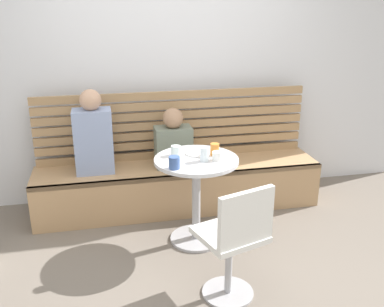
{
  "coord_description": "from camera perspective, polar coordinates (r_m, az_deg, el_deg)",
  "views": [
    {
      "loc": [
        -0.68,
        -2.62,
        1.96
      ],
      "look_at": [
        0.02,
        0.66,
        0.75
      ],
      "focal_mm": 40.86,
      "sensor_mm": 36.0,
      "label": 1
    }
  ],
  "objects": [
    {
      "name": "white_chair",
      "position": [
        2.92,
        5.65,
        -11.1
      ],
      "size": [
        0.5,
        0.5,
        0.85
      ],
      "color": "#ADADB2",
      "rests_on": "ground"
    },
    {
      "name": "ground",
      "position": [
        3.34,
        2.18,
        -16.08
      ],
      "size": [
        8.0,
        8.0,
        0.0
      ],
      "primitive_type": "plane",
      "color": "#70665B"
    },
    {
      "name": "person_child_left",
      "position": [
        4.08,
        -2.46,
        1.6
      ],
      "size": [
        0.34,
        0.22,
        0.56
      ],
      "color": "slate",
      "rests_on": "booth_bench"
    },
    {
      "name": "booth_backrest",
      "position": [
        4.28,
        -2.39,
        3.8
      ],
      "size": [
        2.65,
        0.04,
        0.67
      ],
      "color": "#A68157",
      "rests_on": "booth_bench"
    },
    {
      "name": "cup_glass_short",
      "position": [
        3.54,
        -2.12,
        0.38
      ],
      "size": [
        0.08,
        0.08,
        0.08
      ],
      "primitive_type": "cylinder",
      "color": "silver",
      "rests_on": "cafe_table"
    },
    {
      "name": "cup_mug_blue",
      "position": [
        3.27,
        -2.32,
        -1.2
      ],
      "size": [
        0.08,
        0.08,
        0.09
      ],
      "primitive_type": "cylinder",
      "color": "#3D5B9E",
      "rests_on": "cafe_table"
    },
    {
      "name": "cafe_table",
      "position": [
        3.57,
        0.56,
        -3.98
      ],
      "size": [
        0.68,
        0.68,
        0.74
      ],
      "color": "#ADADB2",
      "rests_on": "ground"
    },
    {
      "name": "person_adult",
      "position": [
        4.01,
        -12.77,
        2.26
      ],
      "size": [
        0.34,
        0.22,
        0.77
      ],
      "color": "#8C9EC6",
      "rests_on": "booth_bench"
    },
    {
      "name": "booth_bench",
      "position": [
        4.25,
        -1.73,
        -4.32
      ],
      "size": [
        2.7,
        0.52,
        0.44
      ],
      "color": "tan",
      "rests_on": "ground"
    },
    {
      "name": "cup_ceramic_white",
      "position": [
        3.44,
        3.31,
        -0.32
      ],
      "size": [
        0.08,
        0.08,
        0.07
      ],
      "primitive_type": "cylinder",
      "color": "white",
      "rests_on": "cafe_table"
    },
    {
      "name": "cup_tumbler_orange",
      "position": [
        3.54,
        2.98,
        0.53
      ],
      "size": [
        0.07,
        0.07,
        0.1
      ],
      "primitive_type": "cylinder",
      "color": "orange",
      "rests_on": "cafe_table"
    },
    {
      "name": "back_wall",
      "position": [
        4.34,
        -2.98,
        13.06
      ],
      "size": [
        5.2,
        0.1,
        2.9
      ],
      "primitive_type": "cube",
      "color": "silver",
      "rests_on": "ground"
    },
    {
      "name": "plate_small",
      "position": [
        3.58,
        0.53,
        0.0
      ],
      "size": [
        0.17,
        0.17,
        0.01
      ],
      "primitive_type": "cylinder",
      "color": "white",
      "rests_on": "cafe_table"
    },
    {
      "name": "cup_water_clear",
      "position": [
        3.42,
        1.62,
        -0.11
      ],
      "size": [
        0.07,
        0.07,
        0.11
      ],
      "primitive_type": "cylinder",
      "color": "white",
      "rests_on": "cafe_table"
    }
  ]
}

